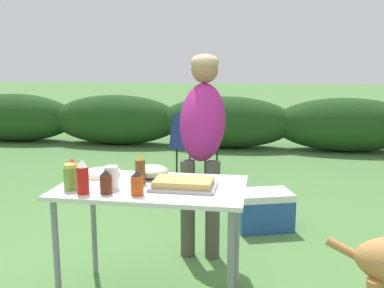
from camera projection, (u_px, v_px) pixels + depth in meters
shrub_hedge at (226, 122)px, 7.44m from camera, size 14.40×0.90×0.90m
folding_table at (152, 198)px, 2.54m from camera, size 1.10×0.64×0.74m
food_tray at (183, 184)px, 2.46m from camera, size 0.38×0.23×0.06m
plate_stack at (102, 173)px, 2.73m from camera, size 0.23×0.23×0.03m
mixing_bowl at (152, 171)px, 2.69m from camera, size 0.22×0.22×0.08m
paper_cup_stack at (112, 178)px, 2.45m from camera, size 0.08×0.08×0.13m
bbq_sauce_bottle at (106, 182)px, 2.35m from camera, size 0.07×0.07×0.14m
relish_jar at (70, 177)px, 2.42m from camera, size 0.08×0.08×0.15m
hot_sauce_bottle at (137, 184)px, 2.33m from camera, size 0.07×0.07×0.14m
beer_bottle at (140, 169)px, 2.55m from camera, size 0.06×0.06×0.19m
mustard_bottle at (73, 173)px, 2.50m from camera, size 0.08×0.08×0.17m
ketchup_bottle at (83, 178)px, 2.35m from camera, size 0.07×0.07×0.19m
standing_person_in_navy_coat at (202, 131)px, 3.20m from camera, size 0.34×0.46×1.52m
camp_chair_green_behind_table at (194, 141)px, 5.47m from camera, size 0.61×0.69×0.83m
cooler_box at (263, 210)px, 3.79m from camera, size 0.56×0.46×0.34m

